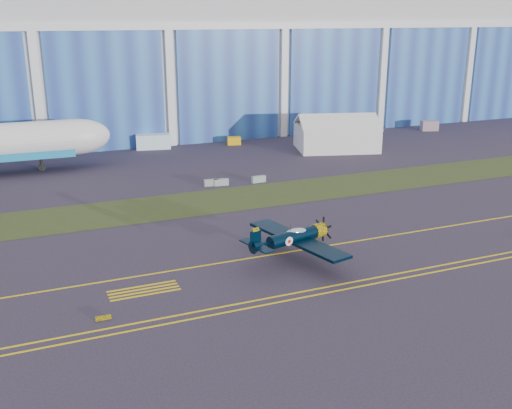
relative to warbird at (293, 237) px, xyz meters
name	(u,v)px	position (x,y,z in m)	size (l,w,h in m)	color
ground	(293,232)	(3.54, 7.23, -2.43)	(260.00, 260.00, 0.00)	#332B3B
grass_median	(245,197)	(3.54, 21.23, -2.41)	(260.00, 10.00, 0.02)	#475128
hangar	(141,53)	(3.54, 79.02, 12.53)	(220.00, 45.70, 30.00)	silver
taxiway_centreline	(314,248)	(3.54, 2.23, -2.42)	(200.00, 0.20, 0.02)	yellow
edge_line_near	(366,285)	(3.54, -7.27, -2.42)	(80.00, 0.20, 0.02)	yellow
edge_line_far	(360,281)	(3.54, -6.27, -2.42)	(80.00, 0.20, 0.02)	yellow
hold_short_ladder	(144,290)	(-14.46, -0.87, -2.42)	(6.00, 2.40, 0.02)	yellow
guard_board_left	(103,318)	(-18.46, -4.77, -2.26)	(1.20, 0.15, 0.35)	yellow
warbird	(293,237)	(0.00, 0.00, 0.00)	(12.80, 14.37, 3.66)	black
tent	(337,131)	(29.02, 42.19, 0.72)	(15.79, 13.30, 6.31)	white
shipping_container	(153,142)	(-0.33, 54.87, -1.16)	(5.90, 2.36, 2.56)	white
tug	(234,141)	(13.97, 52.80, -1.74)	(2.38, 1.49, 1.39)	#EFB40F
gse_box	(429,126)	(55.52, 50.48, -1.43)	(3.34, 1.78, 2.00)	gray
barrier_a	(211,183)	(1.35, 28.13, -1.98)	(2.00, 0.60, 0.90)	gray
barrier_b	(221,182)	(2.67, 27.79, -1.98)	(2.00, 0.60, 0.90)	#8F9598
barrier_c	(259,179)	(8.04, 27.30, -1.98)	(2.00, 0.60, 0.90)	#879C93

